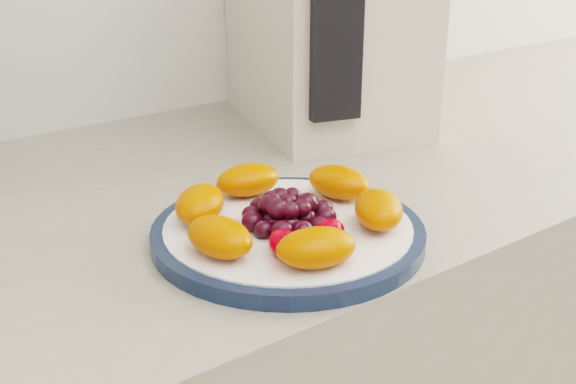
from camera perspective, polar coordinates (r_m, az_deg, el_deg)
plate_rim at (r=0.68m, az=0.00°, el=-3.30°), size 0.26×0.26×0.01m
plate_face at (r=0.68m, az=0.00°, el=-3.22°), size 0.23×0.23×0.02m
appliance_panel at (r=0.86m, az=3.88°, el=14.47°), size 0.07×0.04×0.27m
fruit_plate at (r=0.67m, az=-0.07°, el=-1.53°), size 0.22×0.22×0.03m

